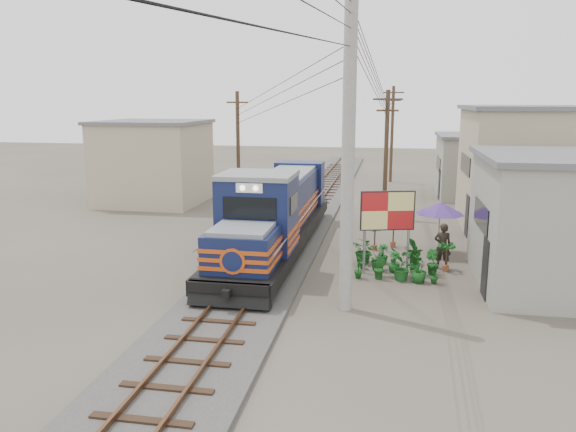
% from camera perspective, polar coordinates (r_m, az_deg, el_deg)
% --- Properties ---
extents(ground, '(120.00, 120.00, 0.00)m').
position_cam_1_polar(ground, '(19.10, -4.71, -8.19)').
color(ground, '#473F35').
rests_on(ground, ground).
extents(ballast, '(3.60, 70.00, 0.16)m').
position_cam_1_polar(ballast, '(28.46, 0.49, -1.26)').
color(ballast, '#595651').
rests_on(ballast, ground).
extents(track, '(1.15, 70.00, 0.12)m').
position_cam_1_polar(track, '(28.42, 0.49, -0.91)').
color(track, '#51331E').
rests_on(track, ground).
extents(locomotive, '(2.76, 15.03, 3.72)m').
position_cam_1_polar(locomotive, '(24.17, -1.18, 0.18)').
color(locomotive, black).
rests_on(locomotive, ground).
extents(utility_pole_main, '(0.40, 0.40, 10.00)m').
position_cam_1_polar(utility_pole_main, '(16.93, 6.15, 6.60)').
color(utility_pole_main, '#9E9B93').
rests_on(utility_pole_main, ground).
extents(wooden_pole_mid, '(1.60, 0.24, 7.00)m').
position_cam_1_polar(wooden_pole_mid, '(31.44, 9.93, 6.46)').
color(wooden_pole_mid, '#4C3826').
rests_on(wooden_pole_mid, ground).
extents(wooden_pole_far, '(1.60, 0.24, 7.50)m').
position_cam_1_polar(wooden_pole_far, '(45.38, 10.52, 8.36)').
color(wooden_pole_far, '#4C3826').
rests_on(wooden_pole_far, ground).
extents(wooden_pole_left, '(1.60, 0.24, 7.00)m').
position_cam_1_polar(wooden_pole_left, '(36.74, -5.10, 7.34)').
color(wooden_pole_left, '#4C3826').
rests_on(wooden_pole_left, ground).
extents(power_lines, '(9.65, 19.00, 3.30)m').
position_cam_1_polar(power_lines, '(26.28, -0.37, 14.10)').
color(power_lines, black).
rests_on(power_lines, ground).
extents(shophouse_mid, '(8.40, 7.35, 6.20)m').
position_cam_1_polar(shophouse_mid, '(30.51, 25.08, 4.29)').
color(shophouse_mid, tan).
rests_on(shophouse_mid, ground).
extents(shophouse_back, '(6.30, 6.30, 4.20)m').
position_cam_1_polar(shophouse_back, '(40.05, 19.34, 4.83)').
color(shophouse_back, gray).
rests_on(shophouse_back, ground).
extents(shophouse_left, '(6.30, 6.30, 5.20)m').
position_cam_1_polar(shophouse_left, '(36.64, -13.50, 5.37)').
color(shophouse_left, tan).
rests_on(shophouse_left, ground).
extents(billboard, '(2.02, 0.64, 3.17)m').
position_cam_1_polar(billboard, '(21.29, 10.08, 0.29)').
color(billboard, '#99999E').
rests_on(billboard, ground).
extents(market_umbrella, '(2.58, 2.58, 2.27)m').
position_cam_1_polar(market_umbrella, '(24.48, 15.21, 0.75)').
color(market_umbrella, black).
rests_on(market_umbrella, ground).
extents(vendor, '(0.68, 0.46, 1.82)m').
position_cam_1_polar(vendor, '(22.67, 15.43, -2.95)').
color(vendor, black).
rests_on(vendor, ground).
extents(plant_nursery, '(3.53, 3.11, 1.11)m').
position_cam_1_polar(plant_nursery, '(21.91, 10.46, -4.36)').
color(plant_nursery, '#164D19').
rests_on(plant_nursery, ground).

